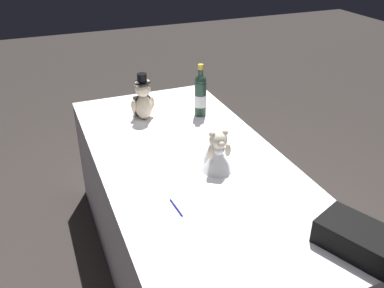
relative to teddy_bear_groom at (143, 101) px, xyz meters
The scene contains 7 objects.
ground_plane 1.05m from the teddy_bear_groom, ahead, with size 12.00×12.00×0.00m, color #2D2826.
reception_table 0.78m from the teddy_bear_groom, ahead, with size 2.02×0.95×0.74m, color white.
teddy_bear_groom is the anchor object (origin of this frame).
teddy_bear_bride 0.73m from the teddy_bear_groom, 13.77° to the left, with size 0.20×0.16×0.22m.
champagne_bottle 0.36m from the teddy_bear_groom, 74.98° to the left, with size 0.07×0.07×0.33m.
signing_pen 0.97m from the teddy_bear_groom, ahead, with size 0.13×0.02×0.01m.
gift_case_black 1.51m from the teddy_bear_groom, 16.46° to the left, with size 0.35×0.29×0.10m.
Camera 1 is at (1.72, -0.69, 1.86)m, focal length 39.03 mm.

